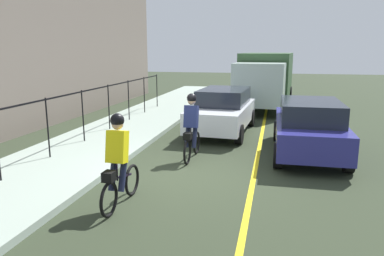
{
  "coord_description": "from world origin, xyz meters",
  "views": [
    {
      "loc": [
        -8.46,
        -2.02,
        2.98
      ],
      "look_at": [
        0.66,
        0.03,
        1.0
      ],
      "focal_mm": 34.91,
      "sensor_mm": 36.0,
      "label": 1
    }
  ],
  "objects_px": {
    "parked_sedan_rear": "(223,110)",
    "box_truck_background": "(265,78)",
    "cyclist_follow": "(118,161)",
    "cyclist_lead": "(191,127)",
    "patrol_sedan": "(309,127)"
  },
  "relations": [
    {
      "from": "parked_sedan_rear",
      "to": "box_truck_background",
      "type": "bearing_deg",
      "value": 171.99
    },
    {
      "from": "parked_sedan_rear",
      "to": "cyclist_follow",
      "type": "bearing_deg",
      "value": -4.72
    },
    {
      "from": "cyclist_follow",
      "to": "box_truck_background",
      "type": "bearing_deg",
      "value": -8.33
    },
    {
      "from": "parked_sedan_rear",
      "to": "cyclist_lead",
      "type": "bearing_deg",
      "value": -2.2
    },
    {
      "from": "patrol_sedan",
      "to": "box_truck_background",
      "type": "relative_size",
      "value": 0.64
    },
    {
      "from": "box_truck_background",
      "to": "patrol_sedan",
      "type": "bearing_deg",
      "value": 14.18
    },
    {
      "from": "cyclist_follow",
      "to": "box_truck_background",
      "type": "height_order",
      "value": "box_truck_background"
    },
    {
      "from": "cyclist_lead",
      "to": "patrol_sedan",
      "type": "bearing_deg",
      "value": -67.62
    },
    {
      "from": "parked_sedan_rear",
      "to": "box_truck_background",
      "type": "xyz_separation_m",
      "value": [
        6.32,
        -1.28,
        0.73
      ]
    },
    {
      "from": "box_truck_background",
      "to": "cyclist_lead",
      "type": "bearing_deg",
      "value": -5.05
    },
    {
      "from": "cyclist_lead",
      "to": "cyclist_follow",
      "type": "distance_m",
      "value": 3.44
    },
    {
      "from": "parked_sedan_rear",
      "to": "patrol_sedan",
      "type": "bearing_deg",
      "value": 52.9
    },
    {
      "from": "cyclist_follow",
      "to": "cyclist_lead",
      "type": "bearing_deg",
      "value": -9.41
    },
    {
      "from": "cyclist_lead",
      "to": "box_truck_background",
      "type": "bearing_deg",
      "value": -7.96
    },
    {
      "from": "parked_sedan_rear",
      "to": "box_truck_background",
      "type": "height_order",
      "value": "box_truck_background"
    }
  ]
}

